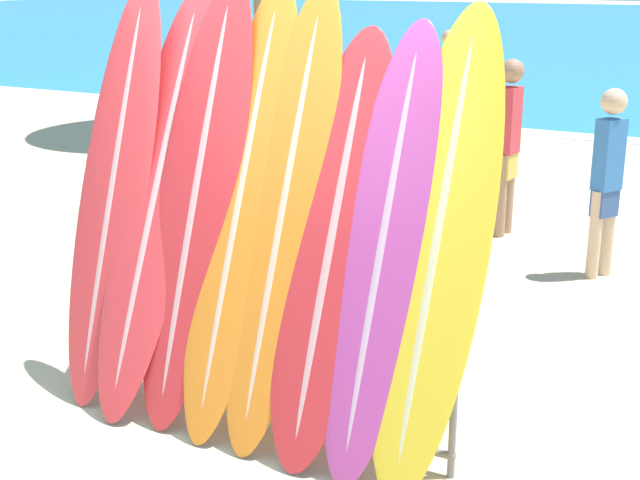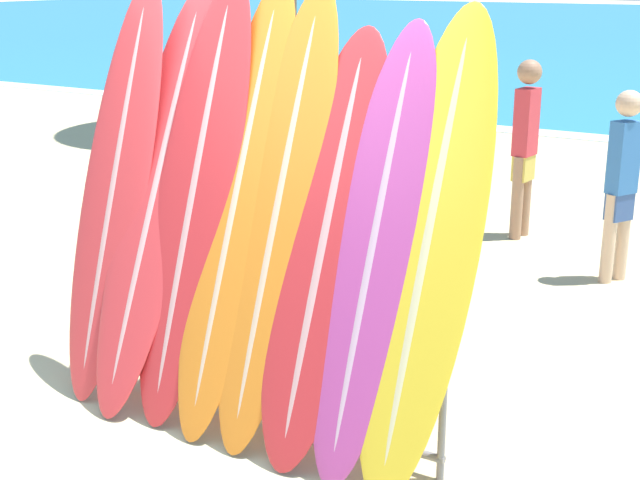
{
  "view_description": "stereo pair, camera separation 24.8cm",
  "coord_description": "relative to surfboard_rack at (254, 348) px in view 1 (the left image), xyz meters",
  "views": [
    {
      "loc": [
        2.69,
        -3.4,
        2.52
      ],
      "look_at": [
        0.19,
        1.33,
        0.9
      ],
      "focal_mm": 50.0,
      "sensor_mm": 36.0,
      "label": 1
    },
    {
      "loc": [
        2.91,
        -3.27,
        2.52
      ],
      "look_at": [
        0.19,
        1.33,
        0.9
      ],
      "focal_mm": 50.0,
      "sensor_mm": 36.0,
      "label": 2
    }
  ],
  "objects": [
    {
      "name": "ground_plane",
      "position": [
        -0.19,
        -0.53,
        -0.48
      ],
      "size": [
        160.0,
        160.0,
        0.0
      ],
      "primitive_type": "plane",
      "color": "beige"
    },
    {
      "name": "surfboard_rack",
      "position": [
        0.0,
        0.0,
        0.0
      ],
      "size": [
        2.43,
        0.04,
        0.88
      ],
      "color": "slate",
      "rests_on": "ground_plane"
    },
    {
      "name": "surfboard_slot_0",
      "position": [
        -1.04,
        0.11,
        0.78
      ],
      "size": [
        0.5,
        0.91,
        2.51
      ],
      "color": "red",
      "rests_on": "ground_plane"
    },
    {
      "name": "surfboard_slot_1",
      "position": [
        -0.73,
        0.13,
        0.76
      ],
      "size": [
        0.54,
        1.16,
        2.48
      ],
      "color": "red",
      "rests_on": "ground_plane"
    },
    {
      "name": "surfboard_slot_2",
      "position": [
        -0.44,
        0.12,
        0.79
      ],
      "size": [
        0.55,
        0.99,
        2.53
      ],
      "color": "red",
      "rests_on": "ground_plane"
    },
    {
      "name": "surfboard_slot_3",
      "position": [
        -0.15,
        0.13,
        0.78
      ],
      "size": [
        0.5,
        1.07,
        2.51
      ],
      "color": "orange",
      "rests_on": "ground_plane"
    },
    {
      "name": "surfboard_slot_4",
      "position": [
        0.14,
        0.12,
        0.76
      ],
      "size": [
        0.51,
        1.03,
        2.48
      ],
      "color": "orange",
      "rests_on": "ground_plane"
    },
    {
      "name": "surfboard_slot_5",
      "position": [
        0.46,
        0.08,
        0.65
      ],
      "size": [
        0.57,
        0.99,
        2.26
      ],
      "color": "red",
      "rests_on": "ground_plane"
    },
    {
      "name": "surfboard_slot_6",
      "position": [
        0.75,
        0.08,
        0.67
      ],
      "size": [
        0.5,
        0.99,
        2.3
      ],
      "color": "#B23D8E",
      "rests_on": "ground_plane"
    },
    {
      "name": "surfboard_slot_7",
      "position": [
        1.03,
        0.11,
        0.72
      ],
      "size": [
        0.55,
        1.03,
        2.39
      ],
      "color": "yellow",
      "rests_on": "ground_plane"
    },
    {
      "name": "person_near_water",
      "position": [
        0.11,
        4.48,
        0.46
      ],
      "size": [
        0.23,
        0.29,
        1.73
      ],
      "rotation": [
        0.0,
        0.0,
        4.59
      ],
      "color": "#A87A5B",
      "rests_on": "ground_plane"
    },
    {
      "name": "person_mid_beach",
      "position": [
        1.22,
        3.62,
        0.4
      ],
      "size": [
        0.24,
        0.28,
        1.61
      ],
      "rotation": [
        0.0,
        0.0,
        1.06
      ],
      "color": "beige",
      "rests_on": "ground_plane"
    },
    {
      "name": "person_far_left",
      "position": [
        -2.11,
        8.85,
        0.44
      ],
      "size": [
        0.29,
        0.23,
        1.69
      ],
      "rotation": [
        0.0,
        0.0,
        0.09
      ],
      "color": "tan",
      "rests_on": "ground_plane"
    }
  ]
}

